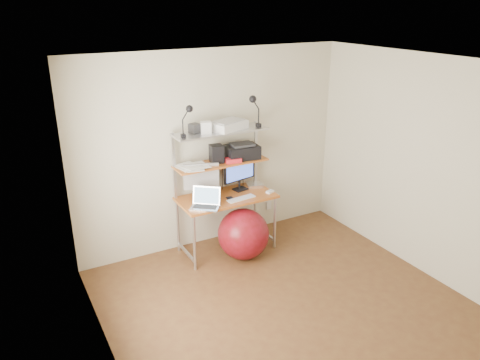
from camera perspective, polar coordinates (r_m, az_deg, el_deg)
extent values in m
plane|color=brown|center=(5.10, 6.11, -15.33)|extent=(3.60, 3.60, 0.00)
plane|color=white|center=(4.14, 7.47, 13.72)|extent=(3.60, 3.60, 0.00)
plane|color=beige|center=(5.94, -3.32, 3.72)|extent=(3.60, 0.00, 3.60)
plane|color=beige|center=(3.37, 25.08, -12.90)|extent=(3.60, 0.00, 3.60)
plane|color=beige|center=(3.82, -16.17, -7.46)|extent=(0.00, 3.60, 3.60)
plane|color=beige|center=(5.66, 21.81, 1.31)|extent=(0.00, 3.60, 3.60)
cube|color=#B36322|center=(5.82, -1.67, -2.15)|extent=(1.20, 0.60, 0.03)
cylinder|color=silver|center=(5.55, -5.58, -7.68)|extent=(0.04, 0.04, 0.71)
cylinder|color=silver|center=(5.98, -7.58, -5.55)|extent=(0.04, 0.04, 0.71)
cylinder|color=silver|center=(6.02, 4.27, -5.22)|extent=(0.04, 0.04, 0.71)
cylinder|color=silver|center=(6.42, 1.75, -3.43)|extent=(0.04, 0.04, 0.71)
cube|color=silver|center=(5.67, -8.06, 1.63)|extent=(0.03, 0.04, 0.84)
cube|color=silver|center=(6.14, 1.91, 3.36)|extent=(0.03, 0.04, 0.84)
cube|color=#B36322|center=(5.77, -2.31, 2.09)|extent=(1.18, 0.34, 0.02)
cube|color=silver|center=(5.66, -2.37, 5.92)|extent=(1.18, 0.34, 0.02)
cube|color=silver|center=(6.65, 3.53, -3.09)|extent=(0.08, 0.01, 0.12)
cube|color=#AFAEB3|center=(5.76, -4.59, -2.19)|extent=(0.23, 0.21, 0.01)
cylinder|color=#AFAEB3|center=(5.76, -4.69, -1.55)|extent=(0.03, 0.03, 0.11)
cube|color=#AFAEB3|center=(5.68, -4.75, 0.45)|extent=(0.42, 0.17, 0.32)
plane|color=silver|center=(5.66, -4.68, 0.40)|extent=(0.37, 0.13, 0.39)
cube|color=black|center=(6.01, 0.02, -1.12)|extent=(0.20, 0.17, 0.01)
cylinder|color=black|center=(6.00, -0.07, -0.52)|extent=(0.03, 0.03, 0.11)
cube|color=black|center=(5.93, -0.07, 1.26)|extent=(0.48, 0.12, 0.29)
plane|color=blue|center=(5.92, 0.01, 1.21)|extent=(0.43, 0.08, 0.43)
cube|color=silver|center=(5.51, -4.27, -3.31)|extent=(0.40, 0.38, 0.02)
cube|color=#2A292C|center=(5.51, -4.27, -3.21)|extent=(0.30, 0.28, 0.00)
cube|color=silver|center=(5.57, -4.03, -1.77)|extent=(0.30, 0.25, 0.21)
plane|color=#79A4CA|center=(5.57, -4.03, -1.77)|extent=(0.28, 0.24, 0.29)
cube|color=silver|center=(5.73, 0.14, -2.27)|extent=(0.38, 0.15, 0.01)
cube|color=silver|center=(5.93, 3.68, -1.43)|extent=(0.11, 0.09, 0.03)
cube|color=silver|center=(6.13, 1.75, -0.55)|extent=(0.25, 0.25, 0.04)
cube|color=black|center=(5.72, -1.13, -2.32)|extent=(0.08, 0.14, 0.01)
cube|color=black|center=(5.88, 0.25, 3.44)|extent=(0.43, 0.32, 0.17)
cube|color=#2A292C|center=(5.86, 0.26, 4.36)|extent=(0.30, 0.23, 0.03)
cube|color=black|center=(5.73, -2.89, 3.21)|extent=(0.17, 0.17, 0.22)
cube|color=red|center=(5.76, -0.86, 2.45)|extent=(0.21, 0.16, 0.05)
cube|color=silver|center=(5.71, -1.43, 6.68)|extent=(0.50, 0.41, 0.10)
cube|color=#AFAEB3|center=(5.69, -1.43, 7.24)|extent=(0.42, 0.33, 0.02)
cube|color=silver|center=(5.53, -4.18, 6.39)|extent=(0.15, 0.13, 0.14)
cube|color=#2A292C|center=(5.56, -5.56, 6.28)|extent=(0.14, 0.14, 0.11)
cube|color=black|center=(5.38, -6.93, 5.35)|extent=(0.05, 0.05, 0.05)
cylinder|color=black|center=(5.35, -6.98, 6.43)|extent=(0.01, 0.01, 0.16)
sphere|color=black|center=(5.32, -6.19, 8.63)|extent=(0.08, 0.08, 0.08)
cube|color=black|center=(5.81, 2.27, 6.69)|extent=(0.05, 0.06, 0.05)
cylinder|color=black|center=(5.78, 2.28, 7.79)|extent=(0.02, 0.02, 0.18)
sphere|color=black|center=(5.68, 1.56, 9.84)|extent=(0.09, 0.09, 0.09)
sphere|color=maroon|center=(5.81, 0.41, -6.60)|extent=(0.64, 0.64, 0.64)
cube|color=white|center=(5.61, -6.52, 1.54)|extent=(0.26, 0.31, 0.00)
cube|color=white|center=(5.57, -5.64, 1.48)|extent=(0.27, 0.32, 0.00)
cube|color=white|center=(5.64, -6.23, 1.76)|extent=(0.27, 0.32, 0.00)
cube|color=white|center=(5.62, -5.07, 1.79)|extent=(0.21, 0.28, 0.00)
cube|color=white|center=(5.60, -6.12, 1.73)|extent=(0.28, 0.33, 0.00)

